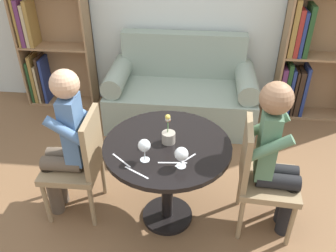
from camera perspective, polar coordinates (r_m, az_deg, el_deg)
The scene contains 16 objects.
ground_plane at distance 2.97m, azimuth -0.10°, elevation -14.26°, with size 16.00×16.00×0.00m, color brown.
round_table at distance 2.58m, azimuth -0.11°, elevation -5.65°, with size 0.90×0.90×0.73m.
couch at distance 3.97m, azimuth 2.14°, elevation 5.14°, with size 1.59×0.80×0.92m.
bookshelf_left at distance 4.43m, azimuth -18.71°, elevation 11.81°, with size 0.81×0.28×1.44m.
bookshelf_right at distance 4.21m, azimuth 21.34°, elevation 9.76°, with size 0.81×0.28×1.44m.
chair_left at distance 2.79m, azimuth -13.93°, elevation -5.42°, with size 0.43×0.43×0.90m.
chair_right at distance 2.67m, azimuth 14.50°, elevation -7.51°, with size 0.45×0.45×0.90m.
person_left at distance 2.72m, azimuth -16.18°, elevation -2.56°, with size 0.42×0.34×1.24m.
person_right at distance 2.57m, azimuth 16.97°, elevation -4.73°, with size 0.43×0.36×1.23m.
wine_glass_left at distance 2.28m, azimuth -3.83°, elevation -3.23°, with size 0.08×0.08×0.16m.
wine_glass_right at distance 2.24m, azimuth 2.16°, elevation -4.56°, with size 0.09×0.09×0.15m.
flower_vase at distance 2.47m, azimuth 0.08°, elevation -1.36°, with size 0.09×0.09×0.22m.
knife_left_setting at distance 2.35m, azimuth 2.83°, elevation -5.47°, with size 0.13×0.15×0.00m.
fork_left_setting at distance 2.26m, azimuth -5.08°, elevation -7.45°, with size 0.17×0.11×0.00m.
knife_right_setting at distance 2.36m, azimuth -7.47°, elevation -5.51°, with size 0.15×0.13×0.00m.
fork_right_setting at distance 2.32m, azimuth 0.73°, elevation -5.92°, with size 0.19×0.03×0.00m.
Camera 1 is at (0.21, -1.98, 2.21)m, focal length 38.00 mm.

